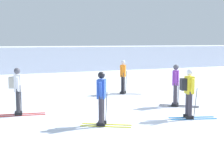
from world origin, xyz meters
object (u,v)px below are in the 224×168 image
at_px(skier_blue, 102,97).
at_px(skier_yellow, 189,91).
at_px(skier_orange, 123,76).
at_px(skier_white, 17,89).
at_px(skier_purple, 176,84).

height_order(skier_blue, skier_yellow, same).
bearing_deg(skier_orange, skier_white, -152.79).
bearing_deg(skier_orange, skier_purple, -83.01).
height_order(skier_orange, skier_purple, same).
relative_size(skier_blue, skier_yellow, 1.00).
bearing_deg(skier_purple, skier_orange, 96.99).
height_order(skier_orange, skier_white, same).
bearing_deg(skier_white, skier_purple, -8.62).
bearing_deg(skier_blue, skier_purple, 23.39).
bearing_deg(skier_white, skier_orange, 27.21).
xyz_separation_m(skier_purple, skier_yellow, (-0.93, -2.06, 0.04)).
bearing_deg(skier_white, skier_blue, -50.95).
distance_m(skier_blue, skier_yellow, 3.09).
bearing_deg(skier_yellow, skier_purple, 65.67).
distance_m(skier_blue, skier_white, 3.43).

